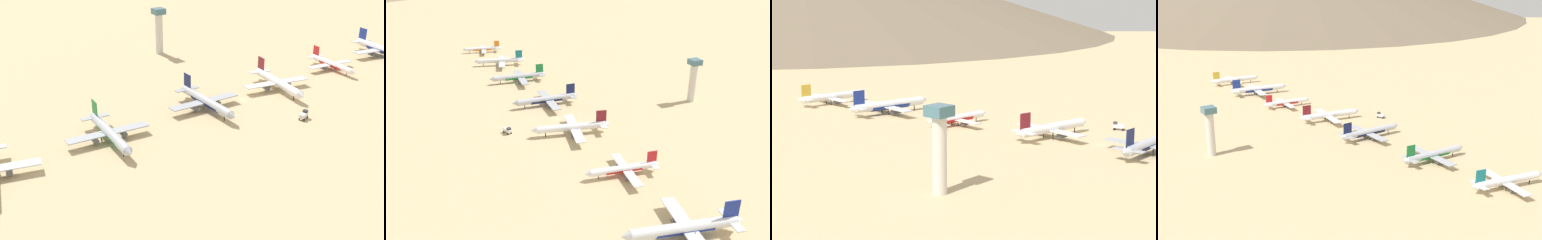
# 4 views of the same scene
# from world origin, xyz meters

# --- Properties ---
(ground_plane) EXTENTS (2029.52, 2029.52, 0.00)m
(ground_plane) POSITION_xyz_m (0.00, 0.00, 0.00)
(ground_plane) COLOR tan
(parked_jet_2) EXTENTS (43.60, 35.38, 12.58)m
(parked_jet_2) POSITION_xyz_m (5.68, -74.53, 4.19)
(parked_jet_2) COLOR #B2B7C1
(parked_jet_2) RESTS_ON ground
(parked_jet_3) EXTENTS (44.82, 36.30, 12.96)m
(parked_jet_3) POSITION_xyz_m (-0.46, -22.41, 4.31)
(parked_jet_3) COLOR #B2B7C1
(parked_jet_3) RESTS_ON ground
(parked_jet_4) EXTENTS (45.52, 37.20, 13.15)m
(parked_jet_4) POSITION_xyz_m (-1.61, 23.46, 4.43)
(parked_jet_4) COLOR white
(parked_jet_4) RESTS_ON ground
(parked_jet_5) EXTENTS (37.76, 30.74, 10.88)m
(parked_jet_5) POSITION_xyz_m (-9.33, 72.56, 3.62)
(parked_jet_5) COLOR white
(parked_jet_5) RESTS_ON ground
(parked_jet_6) EXTENTS (48.89, 39.94, 14.12)m
(parked_jet_6) POSITION_xyz_m (-10.85, 119.75, 4.70)
(parked_jet_6) COLOR silver
(parked_jet_6) RESTS_ON ground
(service_truck) EXTENTS (4.42, 5.69, 3.90)m
(service_truck) POSITION_xyz_m (32.41, 9.28, 2.08)
(service_truck) COLOR silver
(service_truck) RESTS_ON ground
(control_tower) EXTENTS (7.20, 7.20, 29.08)m
(control_tower) POSITION_xyz_m (-93.49, 4.45, 16.25)
(control_tower) COLOR beige
(control_tower) RESTS_ON ground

